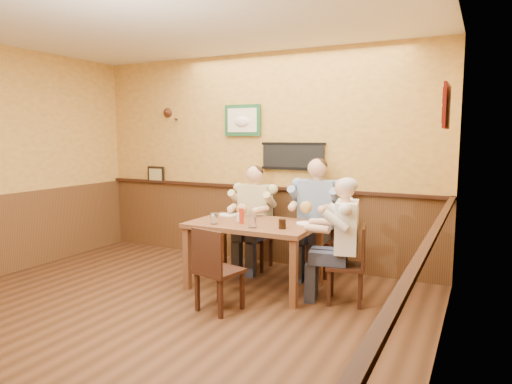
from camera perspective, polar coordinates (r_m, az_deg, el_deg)
room at (r=4.14m, az=-12.85°, el=6.52°), size 5.02×5.03×2.81m
dining_table at (r=5.13m, az=-0.25°, el=-4.81°), size 1.40×0.90×0.75m
chair_back_left at (r=5.92m, az=-0.10°, el=-5.56°), size 0.41×0.41×0.84m
chair_back_right at (r=5.71m, az=7.60°, el=-5.75°), size 0.43×0.43×0.91m
chair_right_end at (r=4.81m, az=11.17°, el=-8.82°), size 0.44×0.44×0.81m
chair_near_side at (r=4.54m, az=-4.56°, el=-9.55°), size 0.46×0.46×0.84m
diner_tan_shirt at (r=5.88m, az=-0.10°, el=-3.85°), size 0.59×0.59×1.20m
diner_blue_polo at (r=5.67m, az=7.63°, el=-3.84°), size 0.62×0.62×1.30m
diner_white_elder at (r=4.77m, az=11.22°, el=-6.81°), size 0.63×0.63×1.16m
water_glass_left at (r=5.03m, az=-5.25°, el=-3.33°), size 0.10×0.10×0.12m
water_glass_mid at (r=4.81m, az=-0.43°, el=-3.75°), size 0.11×0.11×0.12m
cola_tumbler at (r=4.76m, az=3.31°, el=-3.99°), size 0.10×0.10×0.10m
hot_sauce_bottle at (r=5.01m, az=-1.84°, el=-2.88°), size 0.05×0.05×0.20m
salt_shaker at (r=5.16m, az=-2.24°, el=-3.15°), size 0.05×0.05×0.10m
pepper_shaker at (r=5.11m, az=-1.84°, el=-3.36°), size 0.04×0.04×0.08m
plate_far_left at (r=5.56m, az=-3.48°, el=-2.85°), size 0.27×0.27×0.02m
plate_far_right at (r=5.03m, az=6.38°, el=-3.93°), size 0.28×0.28×0.02m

